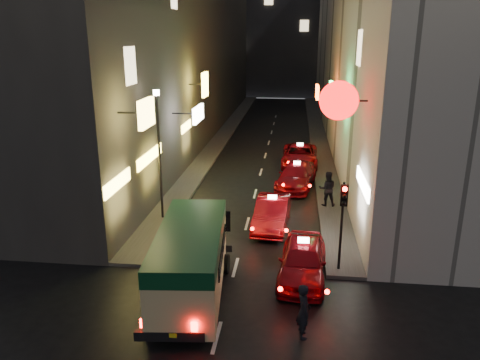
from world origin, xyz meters
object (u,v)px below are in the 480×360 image
at_px(taxi_near, 303,257).
at_px(lamp_post, 159,147).
at_px(pedestrian_crossing, 304,308).
at_px(minibus, 191,255).
at_px(traffic_light, 343,208).

bearing_deg(taxi_near, lamp_post, 143.58).
bearing_deg(pedestrian_crossing, lamp_post, 28.40).
height_order(minibus, taxi_near, minibus).
bearing_deg(traffic_light, taxi_near, -160.79).
bearing_deg(traffic_light, pedestrian_crossing, -109.08).
xyz_separation_m(taxi_near, pedestrian_crossing, (-0.01, -3.61, 0.14)).
bearing_deg(lamp_post, minibus, -66.56).
relative_size(taxi_near, lamp_post, 0.88).
bearing_deg(pedestrian_crossing, traffic_light, -28.88).
distance_m(taxi_near, pedestrian_crossing, 3.61).
relative_size(minibus, traffic_light, 1.76).
distance_m(minibus, pedestrian_crossing, 4.25).
xyz_separation_m(traffic_light, lamp_post, (-8.20, 4.53, 1.04)).
bearing_deg(traffic_light, minibus, -155.97).
bearing_deg(minibus, traffic_light, 24.03).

